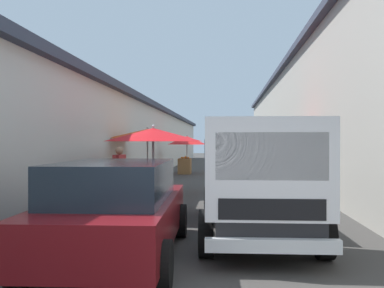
% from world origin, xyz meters
% --- Properties ---
extents(ground, '(90.00, 90.00, 0.00)m').
position_xyz_m(ground, '(13.50, 0.00, 0.00)').
color(ground, '#3D3A38').
extents(building_left_whitewash, '(49.80, 7.50, 3.69)m').
position_xyz_m(building_left_whitewash, '(15.75, 6.76, 1.85)').
color(building_left_whitewash, beige).
rests_on(building_left_whitewash, ground).
extents(building_right_concrete, '(49.80, 7.50, 5.62)m').
position_xyz_m(building_right_concrete, '(15.75, -6.76, 2.82)').
color(building_right_concrete, '#A39E93').
rests_on(building_right_concrete, ground).
extents(fruit_stall_near_left, '(2.17, 2.17, 2.18)m').
position_xyz_m(fruit_stall_near_left, '(10.73, -1.93, 1.65)').
color(fruit_stall_near_left, '#9E9EA3').
rests_on(fruit_stall_near_left, ground).
extents(fruit_stall_far_right, '(2.75, 2.75, 2.25)m').
position_xyz_m(fruit_stall_far_right, '(10.32, 2.26, 1.80)').
color(fruit_stall_far_right, '#9E9EA3').
rests_on(fruit_stall_far_right, ground).
extents(fruit_stall_far_left, '(2.35, 2.35, 2.15)m').
position_xyz_m(fruit_stall_far_left, '(6.46, 1.35, 1.62)').
color(fruit_stall_far_left, '#9E9EA3').
rests_on(fruit_stall_far_left, ground).
extents(fruit_stall_mid_lane, '(2.12, 2.12, 2.13)m').
position_xyz_m(fruit_stall_mid_lane, '(18.73, 1.79, 1.53)').
color(fruit_stall_mid_lane, '#9E9EA3').
rests_on(fruit_stall_mid_lane, ground).
extents(hatchback_car, '(3.97, 2.05, 1.45)m').
position_xyz_m(hatchback_car, '(2.90, 1.22, 0.74)').
color(hatchback_car, '#600F14').
rests_on(hatchback_car, ground).
extents(delivery_truck, '(4.97, 2.08, 2.08)m').
position_xyz_m(delivery_truck, '(3.76, -0.97, 1.04)').
color(delivery_truck, black).
rests_on(delivery_truck, ground).
extents(vendor_by_crates, '(0.63, 0.28, 1.60)m').
position_xyz_m(vendor_by_crates, '(8.04, 2.59, 0.92)').
color(vendor_by_crates, '#665B4C').
rests_on(vendor_by_crates, ground).
extents(vendor_in_shade, '(0.61, 0.37, 1.65)m').
position_xyz_m(vendor_in_shade, '(16.27, -2.22, 0.95)').
color(vendor_in_shade, '#232328').
rests_on(vendor_in_shade, ground).
extents(parked_scooter, '(1.66, 0.59, 1.14)m').
position_xyz_m(parked_scooter, '(14.12, -1.58, 0.45)').
color(parked_scooter, black).
rests_on(parked_scooter, ground).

